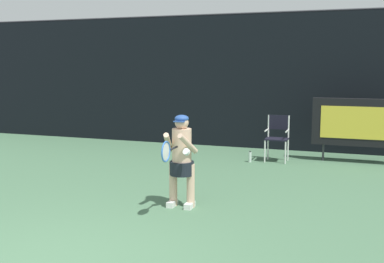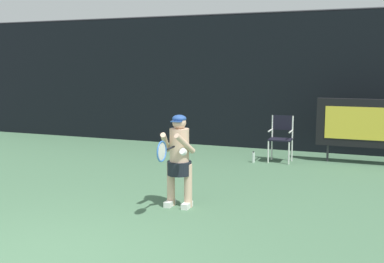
{
  "view_description": "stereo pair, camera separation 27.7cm",
  "coord_description": "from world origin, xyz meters",
  "px_view_note": "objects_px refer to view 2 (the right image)",
  "views": [
    {
      "loc": [
        3.27,
        -4.15,
        2.27
      ],
      "look_at": [
        0.38,
        3.96,
        1.05
      ],
      "focal_mm": 44.22,
      "sensor_mm": 36.0,
      "label": 1
    },
    {
      "loc": [
        3.53,
        -4.06,
        2.27
      ],
      "look_at": [
        0.38,
        3.96,
        1.05
      ],
      "focal_mm": 44.22,
      "sensor_mm": 36.0,
      "label": 2
    }
  ],
  "objects_px": {
    "water_bottle": "(253,157)",
    "tennis_racket": "(162,151)",
    "umpire_chair": "(281,136)",
    "scoreboard": "(366,123)",
    "tennis_player": "(179,157)"
  },
  "relations": [
    {
      "from": "water_bottle",
      "to": "tennis_racket",
      "type": "bearing_deg",
      "value": -93.17
    },
    {
      "from": "umpire_chair",
      "to": "scoreboard",
      "type": "bearing_deg",
      "value": 12.09
    },
    {
      "from": "scoreboard",
      "to": "tennis_racket",
      "type": "relative_size",
      "value": 3.65
    },
    {
      "from": "scoreboard",
      "to": "tennis_racket",
      "type": "height_order",
      "value": "scoreboard"
    },
    {
      "from": "scoreboard",
      "to": "tennis_racket",
      "type": "distance_m",
      "value": 5.89
    },
    {
      "from": "scoreboard",
      "to": "tennis_player",
      "type": "xyz_separation_m",
      "value": [
        -2.69,
        -4.58,
        -0.13
      ]
    },
    {
      "from": "scoreboard",
      "to": "umpire_chair",
      "type": "bearing_deg",
      "value": -167.91
    },
    {
      "from": "umpire_chair",
      "to": "water_bottle",
      "type": "height_order",
      "value": "umpire_chair"
    },
    {
      "from": "scoreboard",
      "to": "water_bottle",
      "type": "distance_m",
      "value": 2.67
    },
    {
      "from": "umpire_chair",
      "to": "tennis_racket",
      "type": "relative_size",
      "value": 1.79
    },
    {
      "from": "scoreboard",
      "to": "tennis_player",
      "type": "distance_m",
      "value": 5.31
    },
    {
      "from": "tennis_racket",
      "to": "scoreboard",
      "type": "bearing_deg",
      "value": 68.77
    },
    {
      "from": "tennis_player",
      "to": "tennis_racket",
      "type": "relative_size",
      "value": 2.47
    },
    {
      "from": "scoreboard",
      "to": "umpire_chair",
      "type": "height_order",
      "value": "scoreboard"
    },
    {
      "from": "water_bottle",
      "to": "tennis_player",
      "type": "distance_m",
      "value": 3.89
    }
  ]
}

